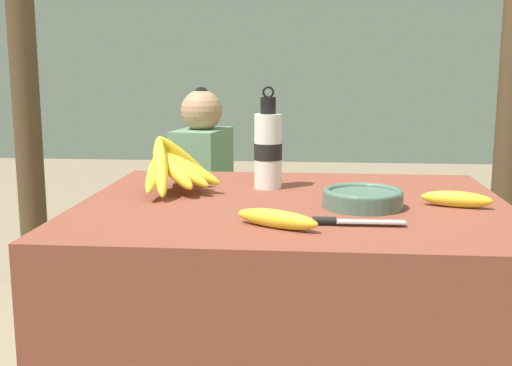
{
  "coord_description": "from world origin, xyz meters",
  "views": [
    {
      "loc": [
        0.05,
        -1.7,
        1.14
      ],
      "look_at": [
        -0.11,
        0.05,
        0.82
      ],
      "focal_mm": 45.0,
      "sensor_mm": 36.0,
      "label": 1
    }
  ],
  "objects_px": {
    "banana_bunch_ripe": "(174,165)",
    "loose_banana_side": "(456,199)",
    "knife": "(345,221)",
    "banana_bunch_green": "(350,213)",
    "wooden_bench": "(258,238)",
    "loose_banana_front": "(277,219)",
    "support_post_near": "(21,31)",
    "water_bottle": "(268,149)",
    "serving_bowl": "(363,198)",
    "seated_vendor": "(193,183)"
  },
  "relations": [
    {
      "from": "wooden_bench",
      "to": "serving_bowl",
      "type": "bearing_deg",
      "value": -73.46
    },
    {
      "from": "banana_bunch_ripe",
      "to": "water_bottle",
      "type": "bearing_deg",
      "value": 16.99
    },
    {
      "from": "knife",
      "to": "banana_bunch_green",
      "type": "distance_m",
      "value": 1.53
    },
    {
      "from": "banana_bunch_green",
      "to": "support_post_near",
      "type": "bearing_deg",
      "value": 174.25
    },
    {
      "from": "knife",
      "to": "wooden_bench",
      "type": "relative_size",
      "value": 0.15
    },
    {
      "from": "support_post_near",
      "to": "loose_banana_front",
      "type": "bearing_deg",
      "value": -51.37
    },
    {
      "from": "water_bottle",
      "to": "wooden_bench",
      "type": "xyz_separation_m",
      "value": [
        -0.12,
        1.05,
        -0.56
      ]
    },
    {
      "from": "water_bottle",
      "to": "wooden_bench",
      "type": "distance_m",
      "value": 1.19
    },
    {
      "from": "wooden_bench",
      "to": "banana_bunch_green",
      "type": "xyz_separation_m",
      "value": [
        0.43,
        0.0,
        0.13
      ]
    },
    {
      "from": "serving_bowl",
      "to": "knife",
      "type": "xyz_separation_m",
      "value": [
        -0.05,
        -0.2,
        -0.02
      ]
    },
    {
      "from": "knife",
      "to": "loose_banana_front",
      "type": "bearing_deg",
      "value": -167.51
    },
    {
      "from": "banana_bunch_ripe",
      "to": "loose_banana_side",
      "type": "height_order",
      "value": "banana_bunch_ripe"
    },
    {
      "from": "knife",
      "to": "seated_vendor",
      "type": "distance_m",
      "value": 1.61
    },
    {
      "from": "loose_banana_front",
      "to": "banana_bunch_green",
      "type": "distance_m",
      "value": 1.59
    },
    {
      "from": "wooden_bench",
      "to": "support_post_near",
      "type": "height_order",
      "value": "support_post_near"
    },
    {
      "from": "banana_bunch_green",
      "to": "support_post_near",
      "type": "height_order",
      "value": "support_post_near"
    },
    {
      "from": "water_bottle",
      "to": "knife",
      "type": "xyz_separation_m",
      "value": [
        0.21,
        -0.44,
        -0.11
      ]
    },
    {
      "from": "serving_bowl",
      "to": "wooden_bench",
      "type": "height_order",
      "value": "serving_bowl"
    },
    {
      "from": "loose_banana_front",
      "to": "knife",
      "type": "xyz_separation_m",
      "value": [
        0.16,
        0.04,
        -0.01
      ]
    },
    {
      "from": "banana_bunch_ripe",
      "to": "loose_banana_side",
      "type": "relative_size",
      "value": 1.94
    },
    {
      "from": "banana_bunch_ripe",
      "to": "loose_banana_front",
      "type": "bearing_deg",
      "value": -51.08
    },
    {
      "from": "banana_bunch_ripe",
      "to": "water_bottle",
      "type": "relative_size",
      "value": 1.18
    },
    {
      "from": "water_bottle",
      "to": "loose_banana_side",
      "type": "height_order",
      "value": "water_bottle"
    },
    {
      "from": "seated_vendor",
      "to": "support_post_near",
      "type": "bearing_deg",
      "value": -2.31
    },
    {
      "from": "loose_banana_front",
      "to": "knife",
      "type": "distance_m",
      "value": 0.16
    },
    {
      "from": "seated_vendor",
      "to": "wooden_bench",
      "type": "bearing_deg",
      "value": -165.69
    },
    {
      "from": "loose_banana_front",
      "to": "seated_vendor",
      "type": "xyz_separation_m",
      "value": [
        -0.48,
        1.51,
        -0.2
      ]
    },
    {
      "from": "water_bottle",
      "to": "wooden_bench",
      "type": "relative_size",
      "value": 0.21
    },
    {
      "from": "serving_bowl",
      "to": "banana_bunch_green",
      "type": "xyz_separation_m",
      "value": [
        0.05,
        1.3,
        -0.34
      ]
    },
    {
      "from": "loose_banana_side",
      "to": "seated_vendor",
      "type": "distance_m",
      "value": 1.57
    },
    {
      "from": "serving_bowl",
      "to": "water_bottle",
      "type": "relative_size",
      "value": 0.68
    },
    {
      "from": "loose_banana_side",
      "to": "wooden_bench",
      "type": "relative_size",
      "value": 0.13
    },
    {
      "from": "banana_bunch_green",
      "to": "loose_banana_side",
      "type": "bearing_deg",
      "value": -81.28
    },
    {
      "from": "loose_banana_front",
      "to": "seated_vendor",
      "type": "distance_m",
      "value": 1.59
    },
    {
      "from": "loose_banana_side",
      "to": "banana_bunch_green",
      "type": "bearing_deg",
      "value": 98.72
    },
    {
      "from": "loose_banana_side",
      "to": "knife",
      "type": "xyz_separation_m",
      "value": [
        -0.3,
        -0.22,
        -0.01
      ]
    },
    {
      "from": "seated_vendor",
      "to": "banana_bunch_green",
      "type": "height_order",
      "value": "seated_vendor"
    },
    {
      "from": "serving_bowl",
      "to": "loose_banana_side",
      "type": "bearing_deg",
      "value": 6.0
    },
    {
      "from": "knife",
      "to": "banana_bunch_green",
      "type": "relative_size",
      "value": 0.64
    },
    {
      "from": "wooden_bench",
      "to": "banana_bunch_green",
      "type": "height_order",
      "value": "banana_bunch_green"
    },
    {
      "from": "banana_bunch_ripe",
      "to": "water_bottle",
      "type": "xyz_separation_m",
      "value": [
        0.27,
        0.08,
        0.04
      ]
    },
    {
      "from": "serving_bowl",
      "to": "seated_vendor",
      "type": "height_order",
      "value": "seated_vendor"
    },
    {
      "from": "banana_bunch_ripe",
      "to": "water_bottle",
      "type": "height_order",
      "value": "water_bottle"
    },
    {
      "from": "wooden_bench",
      "to": "seated_vendor",
      "type": "height_order",
      "value": "seated_vendor"
    },
    {
      "from": "serving_bowl",
      "to": "banana_bunch_green",
      "type": "distance_m",
      "value": 1.34
    },
    {
      "from": "loose_banana_front",
      "to": "wooden_bench",
      "type": "bearing_deg",
      "value": 96.52
    },
    {
      "from": "banana_bunch_green",
      "to": "support_post_near",
      "type": "relative_size",
      "value": 0.13
    },
    {
      "from": "loose_banana_front",
      "to": "banana_bunch_green",
      "type": "bearing_deg",
      "value": 80.42
    },
    {
      "from": "serving_bowl",
      "to": "banana_bunch_green",
      "type": "relative_size",
      "value": 0.63
    },
    {
      "from": "loose_banana_side",
      "to": "support_post_near",
      "type": "relative_size",
      "value": 0.07
    }
  ]
}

